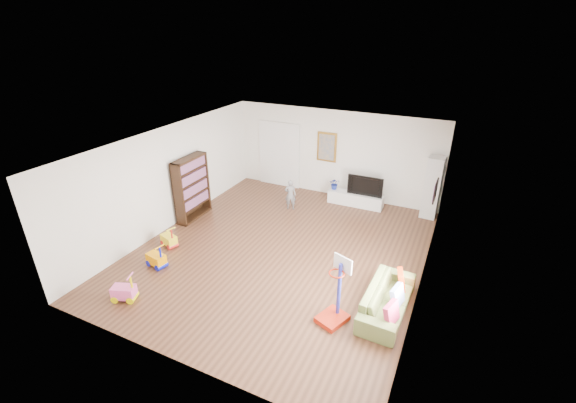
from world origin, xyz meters
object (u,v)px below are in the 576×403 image
at_px(sofa, 387,299).
at_px(basketball_hoop, 334,292).
at_px(bookshelf, 192,188).
at_px(media_console, 355,199).

height_order(sofa, basketball_hoop, basketball_hoop).
bearing_deg(basketball_hoop, bookshelf, 176.00).
distance_m(bookshelf, basketball_hoop, 5.48).
relative_size(media_console, bookshelf, 0.93).
bearing_deg(bookshelf, media_console, 33.67).
bearing_deg(basketball_hoop, sofa, 61.15).
xyz_separation_m(sofa, basketball_hoop, (-0.85, -0.71, 0.40)).
relative_size(bookshelf, sofa, 0.96).
distance_m(sofa, basketball_hoop, 1.17).
distance_m(bookshelf, sofa, 6.05).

